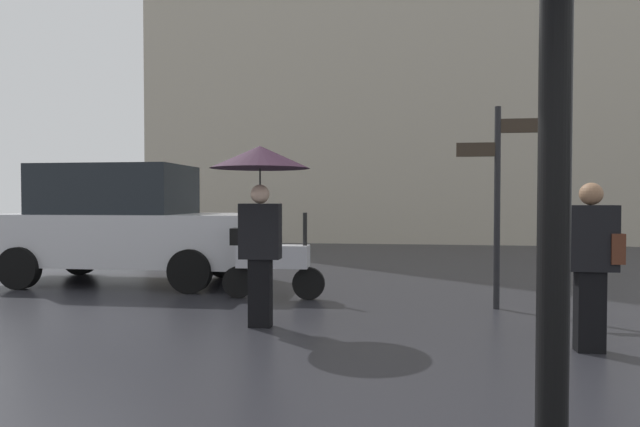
% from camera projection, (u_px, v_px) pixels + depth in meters
% --- Properties ---
extents(pedestrian_with_umbrella, '(1.11, 1.11, 2.02)m').
position_uv_depth(pedestrian_with_umbrella, '(260.00, 179.00, 5.99)').
color(pedestrian_with_umbrella, black).
rests_on(pedestrian_with_umbrella, ground).
extents(pedestrian_with_bag, '(0.49, 0.24, 1.58)m').
position_uv_depth(pedestrian_with_bag, '(592.00, 256.00, 5.02)').
color(pedestrian_with_bag, black).
rests_on(pedestrian_with_bag, ground).
extents(parked_scooter, '(1.48, 0.32, 1.23)m').
position_uv_depth(parked_scooter, '(270.00, 260.00, 7.71)').
color(parked_scooter, black).
rests_on(parked_scooter, ground).
extents(parked_car_left, '(4.32, 1.87, 2.00)m').
position_uv_depth(parked_car_left, '(125.00, 224.00, 9.17)').
color(parked_car_left, silver).
rests_on(parked_car_left, ground).
extents(street_signpost, '(1.08, 0.08, 2.62)m').
position_uv_depth(street_signpost, '(498.00, 186.00, 6.97)').
color(street_signpost, black).
rests_on(street_signpost, ground).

